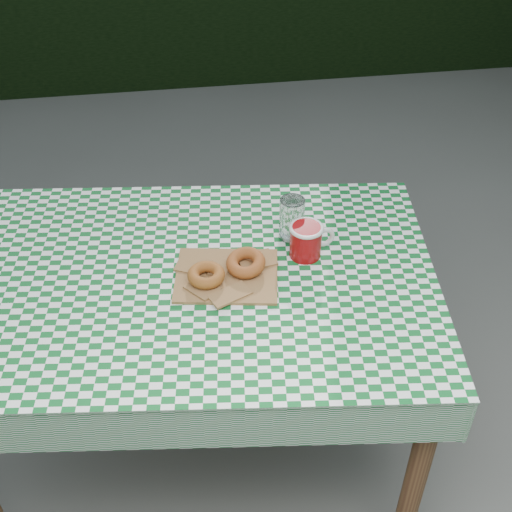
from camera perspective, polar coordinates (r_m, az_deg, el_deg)
The scene contains 8 objects.
ground at distance 2.38m, azimuth -8.24°, elevation -18.76°, with size 60.00×60.00×0.00m, color #565550.
table at distance 2.17m, azimuth -4.43°, elevation -9.30°, with size 1.31×0.87×0.75m, color #522E1C.
tablecloth at distance 1.90m, azimuth -4.99°, elevation -1.87°, with size 1.33×0.89×0.01m, color #0D5822.
paper_bag at distance 1.89m, azimuth -2.45°, elevation -1.58°, with size 0.28×0.22×0.01m, color #92663F.
bagel_front at distance 1.86m, azimuth -4.15°, elevation -1.58°, with size 0.10×0.10×0.03m, color brown.
bagel_back at distance 1.89m, azimuth -0.86°, elevation -0.57°, with size 0.11×0.11×0.03m, color #994A1F.
coffee_mug at distance 1.94m, azimuth 4.14°, elevation 1.25°, with size 0.18×0.18×0.10m, color maroon, non-canonical shape.
drinking_glass at distance 1.99m, azimuth 2.98°, elevation 3.10°, with size 0.07×0.07×0.13m, color white.
Camera 1 is at (0.15, -1.24, 2.02)m, focal length 48.27 mm.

